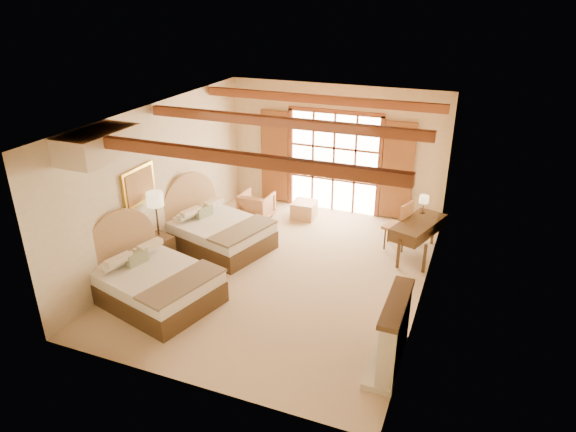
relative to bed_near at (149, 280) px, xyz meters
The scene contains 19 objects.
floor 2.65m from the bed_near, 44.60° to the left, with size 7.00×7.00×0.00m, color tan.
wall_back 5.78m from the bed_near, 70.76° to the left, with size 5.50×5.50×0.00m, color beige.
wall_left 2.36m from the bed_near, 115.76° to the left, with size 7.00×7.00×0.00m, color beige.
wall_right 5.11m from the bed_near, 21.72° to the left, with size 7.00×7.00×0.00m, color beige.
ceiling 3.82m from the bed_near, 44.60° to the left, with size 7.00×7.00×0.00m, color #B3703D.
ceiling_beams 3.74m from the bed_near, 44.60° to the left, with size 5.39×4.60×0.18m, color brown, non-canonical shape.
french_doors 5.66m from the bed_near, 70.55° to the left, with size 3.95×0.08×2.60m.
fireplace 4.47m from the bed_near, ahead, with size 0.46×1.40×1.16m.
painting 1.92m from the bed_near, 127.68° to the left, with size 0.06×0.95×0.75m.
canopy_valance 2.60m from the bed_near, 163.16° to the right, with size 0.70×1.40×0.45m, color beige.
bed_near is the anchor object (origin of this frame).
bed_far 2.32m from the bed_near, 88.69° to the left, with size 2.44×2.04×1.34m.
nightstand 1.28m from the bed_near, 118.64° to the left, with size 0.54×0.54×0.65m, color #4A331D.
floor_lamp 1.69m from the bed_near, 116.71° to the left, with size 0.33×0.33×1.57m.
armchair 4.03m from the bed_near, 85.92° to the left, with size 0.73×0.76×0.69m, color #B0734A.
ottoman 4.74m from the bed_near, 73.36° to the left, with size 0.56×0.56×0.41m, color #A77352.
desk 5.55m from the bed_near, 39.73° to the left, with size 1.06×1.59×0.79m.
desk_chair 5.35m from the bed_near, 44.62° to the left, with size 0.64×0.62×1.11m.
desk_lamp 5.93m from the bed_near, 43.43° to the left, with size 0.20×0.20×0.40m.
Camera 1 is at (3.44, -8.39, 5.29)m, focal length 32.00 mm.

